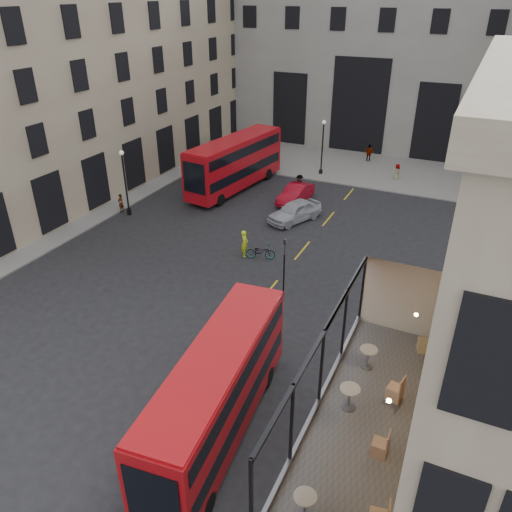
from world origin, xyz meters
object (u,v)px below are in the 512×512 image
at_px(bus_far, 235,161).
at_px(pedestrian_d, 397,172).
at_px(cafe_chair_d, 424,345).
at_px(cafe_chair_c, 395,392).
at_px(cafe_table_mid, 350,395).
at_px(cafe_chair_b, 380,447).
at_px(traffic_light_far, 210,156).
at_px(cafe_table_far, 368,355).
at_px(car_a, 295,211).
at_px(cyclist, 245,243).
at_px(pedestrian_b, 299,184).
at_px(pedestrian_c, 369,153).
at_px(bicycle, 261,252).
at_px(bus_near, 218,389).
at_px(pedestrian_a, 247,168).
at_px(street_lamp_a, 126,187).
at_px(pedestrian_e, 121,203).
at_px(car_c, 220,174).
at_px(cafe_table_near, 305,502).
at_px(street_lamp_b, 322,151).
at_px(car_b, 296,194).
at_px(traffic_light_near, 284,261).

bearing_deg(bus_far, pedestrian_d, 33.46).
bearing_deg(cafe_chair_d, cafe_chair_c, -99.55).
height_order(cafe_table_mid, cafe_chair_b, cafe_chair_b).
relative_size(traffic_light_far, cafe_table_far, 4.96).
bearing_deg(pedestrian_d, car_a, 118.99).
distance_m(traffic_light_far, cyclist, 15.77).
bearing_deg(car_a, pedestrian_b, 131.29).
bearing_deg(pedestrian_c, cyclist, 78.56).
xyz_separation_m(cafe_chair_c, cafe_chair_d, (0.49, 2.89, -0.01)).
distance_m(bus_far, bicycle, 13.76).
relative_size(cyclist, cafe_table_mid, 2.38).
relative_size(bus_near, pedestrian_a, 6.82).
height_order(street_lamp_a, pedestrian_e, street_lamp_a).
xyz_separation_m(car_a, cafe_chair_c, (11.50, -21.33, 4.07)).
relative_size(car_a, pedestrian_a, 3.09).
xyz_separation_m(car_c, cafe_chair_b, (21.33, -29.35, 4.19)).
bearing_deg(cafe_chair_c, street_lamp_a, 145.22).
distance_m(cyclist, cafe_table_far, 17.89).
relative_size(traffic_light_far, cafe_table_near, 5.17).
relative_size(car_a, cafe_chair_c, 5.17).
distance_m(traffic_light_far, pedestrian_e, 10.36).
height_order(pedestrian_c, cafe_chair_d, cafe_chair_d).
xyz_separation_m(street_lamp_a, pedestrian_c, (14.29, 22.00, -1.46)).
height_order(cafe_table_far, cafe_chair_c, cafe_chair_c).
bearing_deg(street_lamp_b, car_c, -144.50).
xyz_separation_m(cyclist, cafe_chair_d, (12.98, -11.50, 3.92)).
relative_size(cafe_table_mid, cafe_chair_b, 0.90).
xyz_separation_m(street_lamp_a, pedestrian_a, (4.53, 12.73, -1.63)).
height_order(traffic_light_far, cafe_table_near, cafe_table_near).
distance_m(cafe_table_mid, cafe_chair_c, 1.61).
bearing_deg(car_b, cyclist, -82.38).
height_order(traffic_light_near, bicycle, traffic_light_near).
bearing_deg(car_c, bus_far, 160.79).
xyz_separation_m(cyclist, pedestrian_e, (-12.58, 2.58, -0.18)).
bearing_deg(pedestrian_a, cafe_table_near, -72.41).
distance_m(traffic_light_far, pedestrian_b, 9.03).
bearing_deg(street_lamp_a, bus_far, 60.10).
bearing_deg(pedestrian_d, pedestrian_a, 71.15).
bearing_deg(pedestrian_c, cafe_chair_b, 98.28).
bearing_deg(cafe_chair_b, pedestrian_c, 103.54).
distance_m(cyclist, cafe_table_near, 22.83).
relative_size(pedestrian_d, cafe_table_far, 2.09).
height_order(pedestrian_c, cafe_table_near, cafe_table_near).
bearing_deg(cyclist, pedestrian_d, -34.53).
distance_m(pedestrian_c, cafe_table_mid, 40.90).
distance_m(pedestrian_b, pedestrian_e, 15.51).
xyz_separation_m(pedestrian_a, pedestrian_c, (9.76, 9.27, 0.16)).
bearing_deg(cafe_table_far, bus_far, 125.96).
height_order(cafe_chair_b, cafe_chair_c, cafe_chair_c).
xyz_separation_m(cafe_table_near, cafe_chair_c, (1.24, 5.05, -0.21)).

